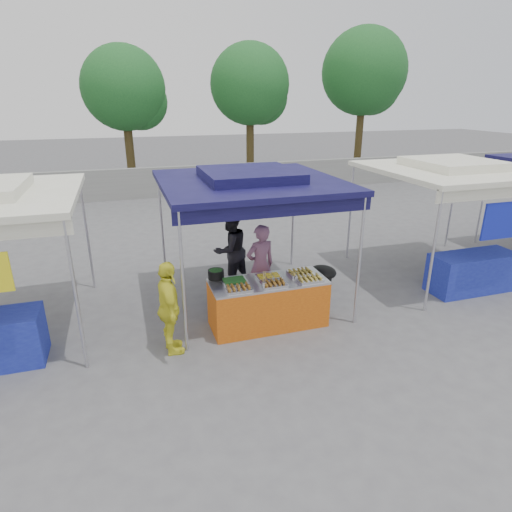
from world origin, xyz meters
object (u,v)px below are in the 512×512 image
object	(u,v)px
vendor_woman	(260,266)
helper_man	(230,250)
vendor_table	(268,303)
wok_burner	(322,284)
cooking_pot	(216,274)
customer_person	(169,309)

from	to	relation	value
vendor_woman	helper_man	bearing A→B (deg)	-82.47
vendor_table	wok_burner	bearing A→B (deg)	12.83
vendor_table	cooking_pot	world-z (taller)	cooking_pot
vendor_woman	customer_person	bearing A→B (deg)	20.38
vendor_table	vendor_woman	bearing A→B (deg)	81.82
wok_burner	helper_man	size ratio (longest dim) A/B	0.52
wok_burner	vendor_woman	distance (m)	1.20
vendor_woman	customer_person	xyz separation A→B (m)	(-1.84, -1.14, -0.05)
vendor_table	wok_burner	distance (m)	1.18
cooking_pot	helper_man	bearing A→B (deg)	66.35
vendor_table	helper_man	bearing A→B (deg)	97.18
wok_burner	cooking_pot	bearing A→B (deg)	166.68
vendor_woman	cooking_pot	bearing A→B (deg)	13.16
cooking_pot	helper_man	xyz separation A→B (m)	(0.61, 1.40, -0.09)
cooking_pot	wok_burner	distance (m)	2.03
customer_person	wok_burner	bearing A→B (deg)	-80.18
wok_burner	helper_man	world-z (taller)	helper_man
wok_burner	vendor_woman	xyz separation A→B (m)	(-1.04, 0.52, 0.29)
vendor_woman	customer_person	size ratio (longest dim) A/B	1.06
vendor_table	customer_person	distance (m)	1.80
customer_person	vendor_table	bearing A→B (deg)	-80.62
wok_burner	helper_man	distance (m)	2.05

